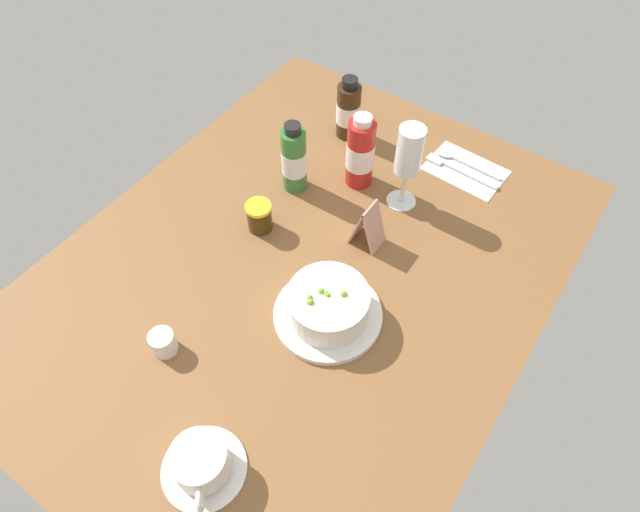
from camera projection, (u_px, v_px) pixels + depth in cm
name	position (u px, v px, depth cm)	size (l,w,h in cm)	color
ground_plane	(303.00, 273.00, 104.91)	(110.00, 84.00, 3.00)	brown
porridge_bowl	(328.00, 306.00, 94.53)	(19.10, 19.10, 7.56)	silver
cutlery_setting	(464.00, 168.00, 119.56)	(12.18, 17.12, 0.90)	silver
coffee_cup	(201.00, 463.00, 78.96)	(12.66, 12.66, 6.46)	silver
creamer_jug	(162.00, 343.00, 91.67)	(5.20, 4.29, 4.90)	silver
wine_glass	(409.00, 155.00, 104.01)	(6.10, 6.10, 18.76)	white
jam_jar	(259.00, 216.00, 107.34)	(5.11, 5.11, 6.22)	#3C2B0C
sauce_bottle_red	(360.00, 153.00, 111.51)	(5.75, 5.75, 16.81)	#B21E19
sauce_bottle_brown	(348.00, 110.00, 121.67)	(5.40, 5.40, 14.59)	#382314
sauce_bottle_green	(294.00, 160.00, 110.90)	(5.16, 5.16, 16.12)	#337233
menu_card	(368.00, 225.00, 103.78)	(5.01, 5.86, 9.82)	tan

